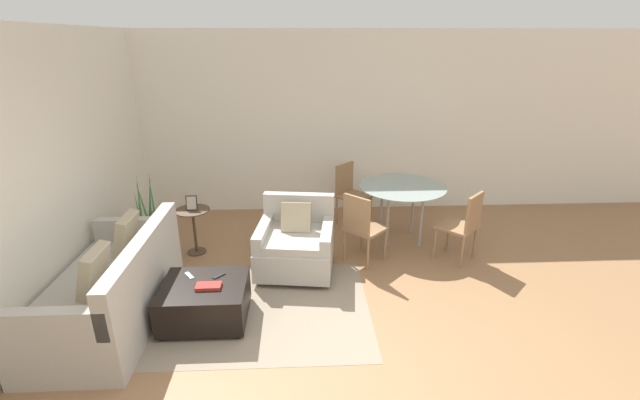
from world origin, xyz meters
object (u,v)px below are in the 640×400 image
Objects in this scene: couch at (112,292)px; dining_chair_far_left at (349,190)px; tv_remote_secondary at (219,276)px; dining_chair_near_right at (464,222)px; side_table at (194,223)px; ottoman at (205,300)px; dining_table at (402,192)px; armchair at (296,244)px; dining_chair_near_left at (361,224)px; picture_frame at (191,203)px; tv_remote_primary at (189,276)px; book_stack at (209,286)px; potted_plant at (150,239)px.

couch is 3.44m from dining_chair_far_left.
couch is 14.88× the size of tv_remote_secondary.
dining_chair_near_right is 1.00× the size of dining_chair_far_left.
dining_chair_near_right is at bearing -6.32° from side_table.
dining_table is (2.31, 1.70, 0.47)m from ottoman.
armchair is 1.09× the size of dining_chair_near_left.
picture_frame is at bearing -174.53° from dining_table.
side_table is 0.67× the size of dining_chair_far_left.
tv_remote_primary is 2.85m from dining_chair_far_left.
dining_chair_near_left is at bearing 35.00° from book_stack.
armchair reaches higher than dining_table.
dining_table is at bearing 36.39° from ottoman.
tv_remote_primary is at bearing -163.79° from dining_chair_near_right.
tv_remote_secondary is at bearing -144.55° from dining_table.
tv_remote_secondary is 1.43m from picture_frame.
couch is 1.03m from tv_remote_secondary.
ottoman is 0.71× the size of dining_table.
side_table is at bearing -156.86° from dining_chair_far_left.
dining_chair_far_left is at bearing 19.35° from potted_plant.
armchair is 2.06m from dining_chair_near_right.
tv_remote_secondary is 0.21× the size of side_table.
dining_chair_near_left is (0.79, 0.11, 0.18)m from armchair.
side_table is (-0.41, 1.44, 0.20)m from ottoman.
ottoman is at bearing -44.35° from tv_remote_primary.
tv_remote_secondary is at bearing -3.92° from tv_remote_primary.
picture_frame is at bearing 70.89° from couch.
dining_table reaches higher than tv_remote_primary.
side_table reaches higher than book_stack.
book_stack is (0.06, -0.06, 0.20)m from ottoman.
tv_remote_primary is 0.13× the size of potted_plant.
dining_chair_near_left reaches higher than ottoman.
potted_plant is at bearing 124.85° from ottoman.
couch is 3.62m from dining_table.
book_stack is 0.26× the size of dining_chair_near_left.
side_table is 2.27m from dining_chair_far_left.
side_table is at bearing 112.43° from tv_remote_secondary.
tv_remote_primary is 1.49m from potted_plant.
armchair is at bearing 46.84° from tv_remote_secondary.
dining_chair_near_left is 1.00× the size of dining_chair_near_right.
couch is at bearing -138.38° from dining_chair_far_left.
couch is 7.84× the size of book_stack.
couch is 1.48m from side_table.
ottoman is 0.30m from tv_remote_primary.
picture_frame is 2.73m from dining_table.
dining_chair_far_left reaches higher than dining_table.
dining_chair_near_left is (2.09, -0.37, -0.17)m from picture_frame.
tv_remote_secondary is at bearing -67.57° from picture_frame.
dining_chair_near_right is at bearing -6.32° from picture_frame.
dining_chair_near_right is at bearing -45.00° from dining_chair_far_left.
picture_frame is (0.00, 0.00, 0.27)m from side_table.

